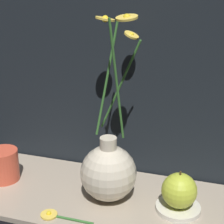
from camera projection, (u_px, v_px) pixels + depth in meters
The scene contains 7 objects.
ground_plane at pixel (114, 203), 0.86m from camera, with size 6.00×6.00×0.00m, color black.
shelf at pixel (114, 200), 0.85m from camera, with size 0.75×0.27×0.01m.
vase_with_flowers at pixel (108, 170), 0.83m from camera, with size 0.13×0.18×0.41m.
yellow_mug at pixel (1, 165), 0.92m from camera, with size 0.09×0.08×0.08m.
saucer_plate at pixel (178, 208), 0.81m from camera, with size 0.10×0.10×0.01m.
orange_fruit at pixel (179, 191), 0.79m from camera, with size 0.08×0.08×0.08m.
loose_daisy at pixel (55, 216), 0.79m from camera, with size 0.12×0.04×0.01m.
Camera 1 is at (0.22, -0.70, 0.49)m, focal length 60.00 mm.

